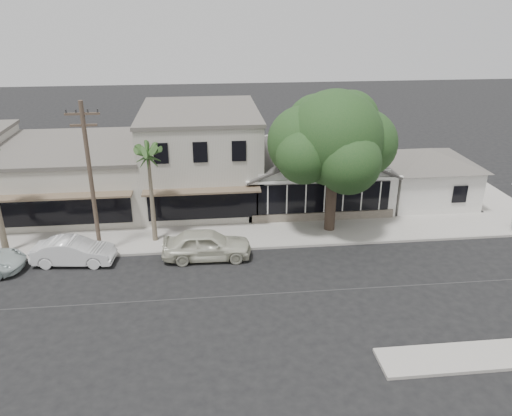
{
  "coord_description": "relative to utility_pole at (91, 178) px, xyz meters",
  "views": [
    {
      "loc": [
        -2.77,
        -21.45,
        13.74
      ],
      "look_at": [
        0.2,
        6.0,
        2.24
      ],
      "focal_mm": 35.0,
      "sensor_mm": 36.0,
      "label": 1
    }
  ],
  "objects": [
    {
      "name": "ground",
      "position": [
        9.0,
        -5.2,
        -4.79
      ],
      "size": [
        140.0,
        140.0,
        0.0
      ],
      "primitive_type": "plane",
      "color": "black",
      "rests_on": "ground"
    },
    {
      "name": "car_0",
      "position": [
        6.17,
        -1.0,
        -3.93
      ],
      "size": [
        5.11,
        2.16,
        1.72
      ],
      "primitive_type": "imported",
      "rotation": [
        0.0,
        0.0,
        1.55
      ],
      "color": "beige",
      "rests_on": "ground"
    },
    {
      "name": "car_1",
      "position": [
        -1.28,
        -0.83,
        -4.04
      ],
      "size": [
        4.65,
        2.02,
        1.49
      ],
      "primitive_type": "imported",
      "rotation": [
        0.0,
        0.0,
        1.47
      ],
      "color": "white",
      "rests_on": "ground"
    },
    {
      "name": "utility_pole",
      "position": [
        0.0,
        0.0,
        0.0
      ],
      "size": [
        1.8,
        0.24,
        9.0
      ],
      "color": "brown",
      "rests_on": "ground"
    },
    {
      "name": "palm_east",
      "position": [
        3.03,
        1.41,
        0.82
      ],
      "size": [
        2.71,
        2.71,
        6.57
      ],
      "color": "#726651",
      "rests_on": "ground"
    },
    {
      "name": "sidewalk_north",
      "position": [
        1.0,
        1.55,
        -4.71
      ],
      "size": [
        90.0,
        3.5,
        0.15
      ],
      "primitive_type": "cube",
      "color": "#9E9991",
      "rests_on": "ground"
    },
    {
      "name": "row_building_midnear",
      "position": [
        -3.0,
        8.3,
        -2.69
      ],
      "size": [
        10.0,
        10.0,
        4.2
      ],
      "primitive_type": "cube",
      "color": "#BAB8A7",
      "rests_on": "ground"
    },
    {
      "name": "corner_shop",
      "position": [
        14.0,
        7.27,
        -2.17
      ],
      "size": [
        10.4,
        8.6,
        5.1
      ],
      "color": "white",
      "rests_on": "ground"
    },
    {
      "name": "side_cottage",
      "position": [
        22.2,
        6.3,
        -3.29
      ],
      "size": [
        6.0,
        6.0,
        3.0
      ],
      "primitive_type": "cube",
      "color": "white",
      "rests_on": "ground"
    },
    {
      "name": "row_building_near",
      "position": [
        6.0,
        8.3,
        -1.54
      ],
      "size": [
        8.0,
        10.0,
        6.5
      ],
      "primitive_type": "cube",
      "color": "#B8B4A6",
      "rests_on": "ground"
    },
    {
      "name": "shade_tree",
      "position": [
        13.99,
        2.1,
        1.16
      ],
      "size": [
        8.15,
        7.37,
        9.04
      ],
      "rotation": [
        0.0,
        0.0,
        -0.4
      ],
      "color": "#403327",
      "rests_on": "ground"
    }
  ]
}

